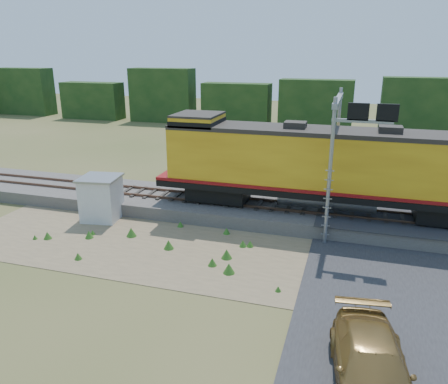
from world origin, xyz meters
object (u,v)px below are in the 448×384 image
(shed, at_px, (101,198))
(car, at_px, (372,368))
(locomotive, at_px, (324,166))
(signal_gantry, at_px, (343,130))

(shed, relative_size, car, 0.49)
(shed, distance_m, car, 18.16)
(car, bearing_deg, locomotive, 94.03)
(locomotive, bearing_deg, shed, -166.16)
(signal_gantry, bearing_deg, shed, -169.83)
(shed, bearing_deg, car, -41.67)
(locomotive, xyz_separation_m, signal_gantry, (0.90, -0.68, 2.15))
(locomotive, height_order, signal_gantry, signal_gantry)
(locomotive, bearing_deg, signal_gantry, -37.15)
(locomotive, relative_size, signal_gantry, 2.64)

